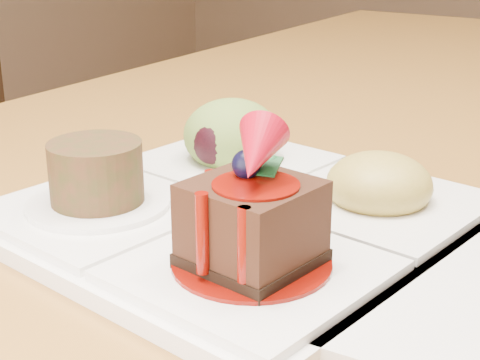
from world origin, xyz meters
The scene contains 2 objects.
dining_table centered at (0.00, 0.00, 0.68)m, with size 1.00×1.80×0.75m.
sampler_plate centered at (-0.07, -0.29, 0.77)m, with size 0.33×0.33×0.11m.
Camera 1 is at (0.20, -0.71, 0.96)m, focal length 55.00 mm.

